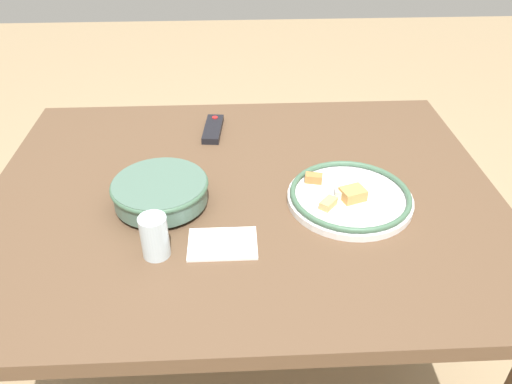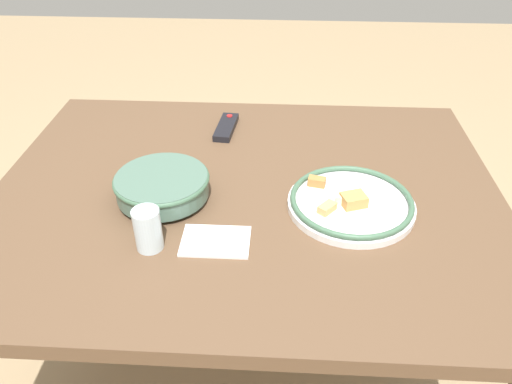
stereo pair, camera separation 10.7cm
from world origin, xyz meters
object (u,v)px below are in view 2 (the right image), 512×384
at_px(noodle_bowl, 162,185).
at_px(tv_remote, 226,127).
at_px(drinking_glass, 148,229).
at_px(food_plate, 351,202).

bearing_deg(noodle_bowl, tv_remote, 72.35).
distance_m(noodle_bowl, tv_remote, 0.40).
height_order(noodle_bowl, drinking_glass, drinking_glass).
relative_size(noodle_bowl, food_plate, 0.76).
height_order(food_plate, drinking_glass, drinking_glass).
distance_m(tv_remote, drinking_glass, 0.58).
relative_size(tv_remote, drinking_glass, 1.67).
xyz_separation_m(tv_remote, drinking_glass, (-0.11, -0.56, 0.04)).
height_order(tv_remote, drinking_glass, drinking_glass).
bearing_deg(tv_remote, noodle_bowl, -102.32).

